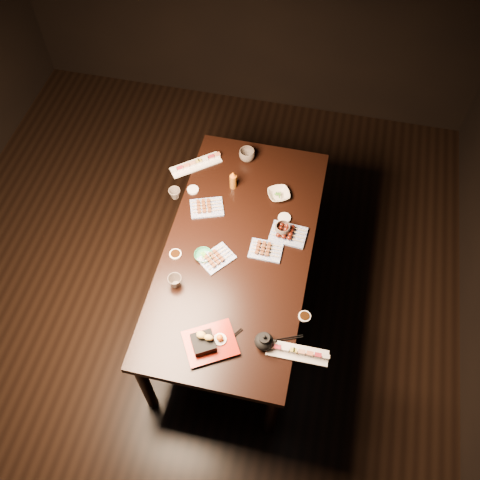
% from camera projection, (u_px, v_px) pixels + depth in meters
% --- Properties ---
extents(ground, '(5.00, 5.00, 0.00)m').
position_uv_depth(ground, '(173.00, 332.00, 3.82)').
color(ground, black).
rests_on(ground, ground).
extents(dining_table, '(1.40, 1.99, 0.75)m').
position_uv_depth(dining_table, '(238.00, 278.00, 3.63)').
color(dining_table, black).
rests_on(dining_table, ground).
extents(sushi_platter_near, '(0.34, 0.10, 0.04)m').
position_uv_depth(sushi_platter_near, '(297.00, 352.00, 2.92)').
color(sushi_platter_near, white).
rests_on(sushi_platter_near, dining_table).
extents(sushi_platter_far, '(0.34, 0.30, 0.04)m').
position_uv_depth(sushi_platter_far, '(196.00, 163.00, 3.68)').
color(sushi_platter_far, white).
rests_on(sushi_platter_far, dining_table).
extents(yakitori_plate_center, '(0.24, 0.25, 0.05)m').
position_uv_depth(yakitori_plate_center, '(217.00, 257.00, 3.26)').
color(yakitori_plate_center, '#828EB6').
rests_on(yakitori_plate_center, dining_table).
extents(yakitori_plate_right, '(0.20, 0.15, 0.05)m').
position_uv_depth(yakitori_plate_right, '(266.00, 249.00, 3.29)').
color(yakitori_plate_right, '#828EB6').
rests_on(yakitori_plate_right, dining_table).
extents(yakitori_plate_left, '(0.25, 0.22, 0.05)m').
position_uv_depth(yakitori_plate_left, '(207.00, 206.00, 3.47)').
color(yakitori_plate_left, '#828EB6').
rests_on(yakitori_plate_left, dining_table).
extents(tsukune_plate, '(0.23, 0.18, 0.06)m').
position_uv_depth(tsukune_plate, '(288.00, 232.00, 3.35)').
color(tsukune_plate, '#828EB6').
rests_on(tsukune_plate, dining_table).
extents(edamame_bowl_green, '(0.13, 0.13, 0.04)m').
position_uv_depth(edamame_bowl_green, '(203.00, 256.00, 3.27)').
color(edamame_bowl_green, '#30925D').
rests_on(edamame_bowl_green, dining_table).
extents(edamame_bowl_cream, '(0.19, 0.19, 0.03)m').
position_uv_depth(edamame_bowl_cream, '(279.00, 194.00, 3.54)').
color(edamame_bowl_cream, beige).
rests_on(edamame_bowl_cream, dining_table).
extents(tempura_tray, '(0.36, 0.34, 0.10)m').
position_uv_depth(tempura_tray, '(210.00, 340.00, 2.93)').
color(tempura_tray, black).
rests_on(tempura_tray, dining_table).
extents(teacup_near_left, '(0.11, 0.11, 0.08)m').
position_uv_depth(teacup_near_left, '(175.00, 281.00, 3.15)').
color(teacup_near_left, '#51463E').
rests_on(teacup_near_left, dining_table).
extents(teacup_mid_right, '(0.10, 0.10, 0.08)m').
position_uv_depth(teacup_mid_right, '(283.00, 229.00, 3.35)').
color(teacup_mid_right, '#51463E').
rests_on(teacup_mid_right, dining_table).
extents(teacup_far_left, '(0.11, 0.11, 0.07)m').
position_uv_depth(teacup_far_left, '(175.00, 194.00, 3.51)').
color(teacup_far_left, '#51463E').
rests_on(teacup_far_left, dining_table).
extents(teacup_far_right, '(0.14, 0.14, 0.09)m').
position_uv_depth(teacup_far_right, '(247.00, 155.00, 3.69)').
color(teacup_far_right, '#51463E').
rests_on(teacup_far_right, dining_table).
extents(teapot, '(0.14, 0.14, 0.11)m').
position_uv_depth(teapot, '(264.00, 340.00, 2.93)').
color(teapot, black).
rests_on(teapot, dining_table).
extents(condiment_bottle, '(0.05, 0.05, 0.14)m').
position_uv_depth(condiment_bottle, '(233.00, 180.00, 3.53)').
color(condiment_bottle, brown).
rests_on(condiment_bottle, dining_table).
extents(sauce_dish_west, '(0.10, 0.10, 0.01)m').
position_uv_depth(sauce_dish_west, '(175.00, 254.00, 3.29)').
color(sauce_dish_west, white).
rests_on(sauce_dish_west, dining_table).
extents(sauce_dish_east, '(0.12, 0.12, 0.01)m').
position_uv_depth(sauce_dish_east, '(284.00, 218.00, 3.44)').
color(sauce_dish_east, white).
rests_on(sauce_dish_east, dining_table).
extents(sauce_dish_se, '(0.07, 0.07, 0.01)m').
position_uv_depth(sauce_dish_se, '(305.00, 316.00, 3.06)').
color(sauce_dish_se, white).
rests_on(sauce_dish_se, dining_table).
extents(sauce_dish_nw, '(0.08, 0.08, 0.01)m').
position_uv_depth(sauce_dish_nw, '(193.00, 190.00, 3.57)').
color(sauce_dish_nw, white).
rests_on(sauce_dish_nw, dining_table).
extents(chopsticks_near, '(0.13, 0.18, 0.01)m').
position_uv_depth(chopsticks_near, '(228.00, 341.00, 2.98)').
color(chopsticks_near, black).
rests_on(chopsticks_near, dining_table).
extents(chopsticks_se, '(0.19, 0.09, 0.01)m').
position_uv_depth(chopsticks_se, '(286.00, 339.00, 2.98)').
color(chopsticks_se, black).
rests_on(chopsticks_se, dining_table).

